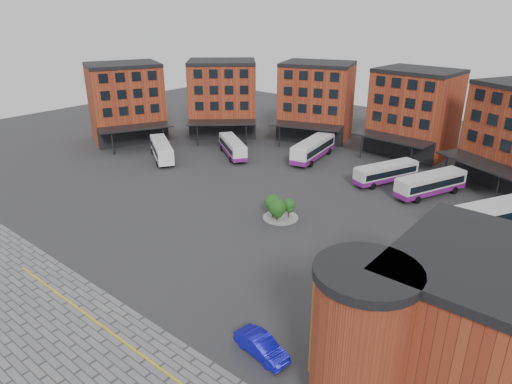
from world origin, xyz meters
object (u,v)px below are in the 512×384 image
Objects in this scene: bus_c at (313,149)px; bus_f at (492,216)px; bus_d at (386,173)px; bus_a at (162,149)px; bus_b at (233,147)px; bus_e at (431,184)px; tree_island at (278,207)px; blue_car at (262,346)px.

bus_f is at bearing -26.22° from bus_c.
bus_d is at bearing -19.51° from bus_c.
bus_f reaches higher than bus_a.
bus_b is 33.39m from bus_e.
bus_a is 43.28m from bus_e.
bus_c is (19.87, 16.56, 0.04)m from bus_a.
tree_island is 0.41× the size of bus_a.
bus_c reaches higher than tree_island.
bus_f is (42.55, -1.89, 0.27)m from bus_b.
bus_f is (16.24, -6.72, 0.29)m from bus_d.
bus_b is (8.04, 9.13, -0.23)m from bus_a.
tree_island is 24.96m from bus_f.
bus_a is at bearing -135.51° from bus_d.
bus_e is 0.92× the size of bus_f.
bus_d is at bearing 21.16° from blue_car.
bus_d is (14.48, -2.59, -0.29)m from bus_c.
bus_b is 49.34m from blue_car.
bus_c is at bearing -167.79° from bus_d.
tree_island is at bearing -70.24° from bus_a.
bus_d reaches higher than blue_car.
bus_d is (34.35, 13.97, -0.25)m from bus_a.
bus_d is 0.94× the size of bus_e.
tree_island reaches higher than bus_d.
bus_e is at bearing 174.50° from bus_f.
tree_island is 0.41× the size of bus_d.
bus_f reaches higher than bus_e.
bus_e is (33.12, 4.26, 0.08)m from bus_b.
bus_c reaches higher than bus_a.
bus_c is 1.19× the size of bus_d.
bus_f is (21.00, 13.48, 0.23)m from tree_island.
bus_c reaches higher than bus_b.
tree_island is at bearing -119.68° from bus_f.
bus_f is (50.58, 7.24, 0.04)m from bus_a.
bus_a is 1.01× the size of bus_d.
bus_b reaches higher than blue_car.
tree_island is 0.36× the size of bus_f.
bus_f is at bearing 32.70° from tree_island.
bus_d is 40.66m from blue_car.
bus_a is 12.17m from bus_b.
bus_b is (-21.55, 15.37, -0.04)m from tree_island.
bus_f is (9.43, -6.15, 0.19)m from bus_e.
bus_b is 13.97m from bus_c.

